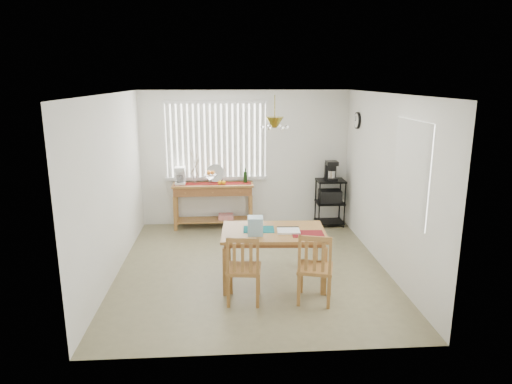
{
  "coord_description": "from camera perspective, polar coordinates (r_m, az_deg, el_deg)",
  "views": [
    {
      "loc": [
        -0.38,
        -6.47,
        2.8
      ],
      "look_at": [
        0.1,
        0.55,
        1.05
      ],
      "focal_mm": 32.0,
      "sensor_mm": 36.0,
      "label": 1
    }
  ],
  "objects": [
    {
      "name": "room_shell",
      "position": [
        6.59,
        -0.53,
        4.28
      ],
      "size": [
        4.2,
        4.7,
        2.7
      ],
      "color": "white",
      "rests_on": "ground"
    },
    {
      "name": "wire_cart",
      "position": [
        8.99,
        9.24,
        -0.74
      ],
      "size": [
        0.53,
        0.43,
        0.91
      ],
      "color": "black",
      "rests_on": "ground"
    },
    {
      "name": "cart_items",
      "position": [
        8.88,
        9.36,
        2.6
      ],
      "size": [
        0.21,
        0.26,
        0.37
      ],
      "color": "black",
      "rests_on": "wire_cart"
    },
    {
      "name": "dining_table",
      "position": [
        6.35,
        2.2,
        -5.59
      ],
      "size": [
        1.47,
        0.99,
        0.76
      ],
      "color": "#AA7439",
      "rests_on": "ground"
    },
    {
      "name": "ground",
      "position": [
        7.06,
        -0.51,
        -9.44
      ],
      "size": [
        4.0,
        4.5,
        0.01
      ],
      "primitive_type": "cube",
      "color": "gray"
    },
    {
      "name": "sideboard",
      "position": [
        8.76,
        -5.32,
        -0.34
      ],
      "size": [
        1.53,
        0.43,
        0.86
      ],
      "color": "#AA7439",
      "rests_on": "ground"
    },
    {
      "name": "chair_right",
      "position": [
        5.91,
        7.39,
        -9.44
      ],
      "size": [
        0.53,
        0.53,
        0.95
      ],
      "color": "#AA7439",
      "rests_on": "ground"
    },
    {
      "name": "sideboard_items",
      "position": [
        8.71,
        -7.15,
        1.89
      ],
      "size": [
        1.45,
        0.36,
        0.66
      ],
      "color": "maroon",
      "rests_on": "sideboard"
    },
    {
      "name": "table_items",
      "position": [
        6.17,
        0.98,
        -4.42
      ],
      "size": [
        1.09,
        0.57,
        0.24
      ],
      "color": "#126368",
      "rests_on": "dining_table"
    },
    {
      "name": "chair_left",
      "position": [
        5.86,
        -1.57,
        -9.62
      ],
      "size": [
        0.47,
        0.47,
        0.93
      ],
      "color": "#AA7439",
      "rests_on": "ground"
    }
  ]
}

